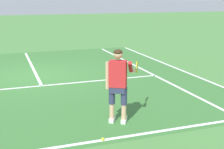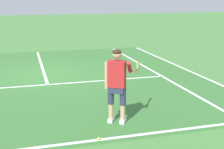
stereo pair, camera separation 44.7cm
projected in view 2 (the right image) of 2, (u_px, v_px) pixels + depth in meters
name	position (u px, v px, depth m)	size (l,w,h in m)	color
ground_plane	(44.00, 74.00, 11.75)	(80.00, 80.00, 0.00)	#477F3D
court_inner_surface	(45.00, 78.00, 11.27)	(10.98, 11.26, 0.00)	#387033
line_baseline	(66.00, 144.00, 6.20)	(10.98, 0.10, 0.01)	white
line_service	(48.00, 85.00, 10.37)	(8.23, 0.10, 0.01)	white
line_centre_service	(41.00, 65.00, 13.35)	(0.10, 6.40, 0.01)	white
line_singles_right	(152.00, 70.00, 12.37)	(0.10, 10.86, 0.01)	white
line_doubles_right	(183.00, 68.00, 12.73)	(0.10, 10.86, 0.01)	white
tennis_player	(118.00, 81.00, 7.05)	(1.05, 0.90, 1.71)	white
tennis_ball_near_feet	(99.00, 139.00, 6.36)	(0.07, 0.07, 0.07)	#CCE02D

